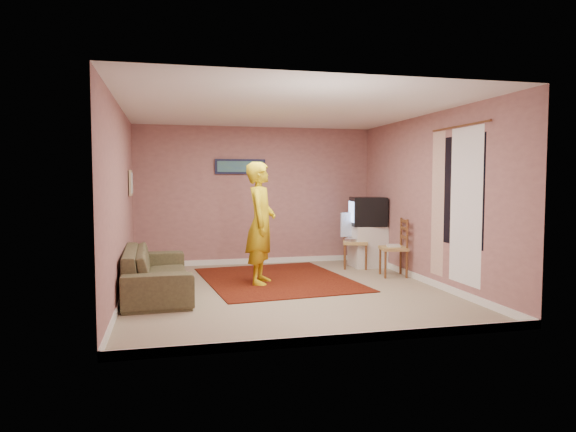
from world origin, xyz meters
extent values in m
plane|color=gray|center=(0.00, 0.00, 0.00)|extent=(5.00, 5.00, 0.00)
cube|color=#A56F6C|center=(0.00, 2.50, 1.30)|extent=(4.50, 0.02, 2.60)
cube|color=#A56F6C|center=(0.00, -2.50, 1.30)|extent=(4.50, 0.02, 2.60)
cube|color=#A56F6C|center=(-2.25, 0.00, 1.30)|extent=(0.02, 5.00, 2.60)
cube|color=#A56F6C|center=(2.25, 0.00, 1.30)|extent=(0.02, 5.00, 2.60)
cube|color=white|center=(0.00, 0.00, 2.60)|extent=(4.50, 5.00, 0.02)
cube|color=white|center=(0.00, 2.49, 0.05)|extent=(4.50, 0.02, 0.10)
cube|color=white|center=(0.00, -2.49, 0.05)|extent=(4.50, 0.02, 0.10)
cube|color=white|center=(-2.24, 0.00, 0.05)|extent=(0.02, 5.00, 0.10)
cube|color=white|center=(2.24, 0.00, 0.05)|extent=(0.02, 5.00, 0.10)
cube|color=black|center=(2.24, -0.90, 1.45)|extent=(0.01, 1.10, 1.50)
cube|color=white|center=(2.23, -1.05, 1.25)|extent=(0.01, 0.75, 2.10)
cube|color=beige|center=(2.21, -0.35, 1.25)|extent=(0.01, 0.35, 2.10)
cylinder|color=brown|center=(2.20, -0.90, 2.32)|extent=(0.02, 1.40, 0.02)
cube|color=#131534|center=(-0.30, 2.47, 1.85)|extent=(0.95, 0.03, 0.28)
cube|color=#33608E|center=(-0.30, 2.45, 1.85)|extent=(0.86, 0.01, 0.20)
cube|color=tan|center=(-2.22, 1.60, 1.55)|extent=(0.03, 0.38, 0.42)
cube|color=silver|center=(-2.20, 1.60, 1.55)|extent=(0.01, 0.30, 0.34)
cube|color=#320705|center=(0.05, 0.82, 0.01)|extent=(2.48, 2.98, 0.01)
cube|color=silver|center=(1.95, 1.68, 0.38)|extent=(0.59, 0.54, 0.75)
cube|color=black|center=(1.95, 1.68, 1.02)|extent=(0.69, 0.64, 0.53)
cube|color=#8CB2F2|center=(1.65, 1.73, 1.02)|extent=(0.09, 0.44, 0.37)
cube|color=tan|center=(1.66, 1.56, 0.47)|extent=(0.55, 0.53, 0.05)
cube|color=brown|center=(1.66, 1.56, 0.72)|extent=(0.43, 0.18, 0.50)
cube|color=silver|center=(1.66, 1.56, 0.52)|extent=(0.36, 0.29, 0.05)
cube|color=#819DD3|center=(1.66, 1.75, 0.78)|extent=(0.42, 0.05, 0.44)
cube|color=tan|center=(2.00, 0.68, 0.47)|extent=(0.48, 0.50, 0.05)
cube|color=brown|center=(2.00, 0.68, 0.71)|extent=(0.12, 0.44, 0.50)
cube|color=silver|center=(2.00, 0.68, 0.51)|extent=(0.23, 0.18, 0.04)
imported|color=brown|center=(-1.80, 0.19, 0.33)|extent=(0.94, 2.26, 0.65)
imported|color=gold|center=(-0.25, 0.56, 0.94)|extent=(0.65, 0.79, 1.87)
camera|label=1|loc=(-1.62, -7.15, 1.60)|focal=32.00mm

